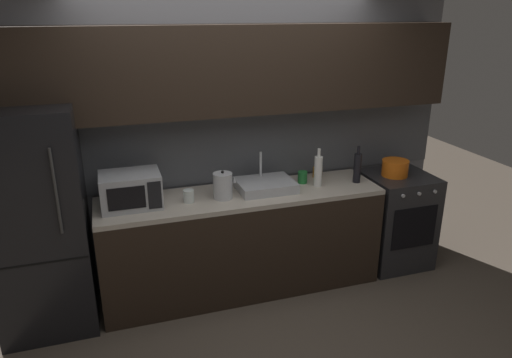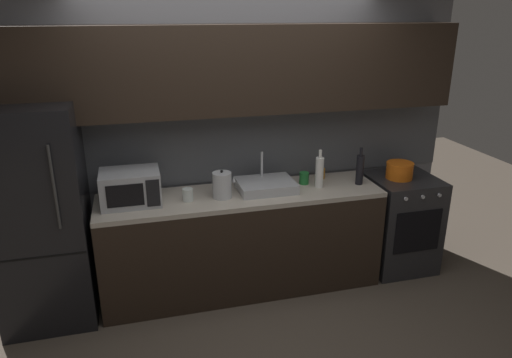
% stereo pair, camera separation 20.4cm
% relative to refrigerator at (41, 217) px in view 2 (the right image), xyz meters
% --- Properties ---
extents(ground_plane, '(10.00, 10.00, 0.00)m').
position_rel_refrigerator_xyz_m(ground_plane, '(1.58, -0.90, -0.87)').
color(ground_plane, '#4C4238').
extents(back_wall, '(4.13, 0.44, 2.50)m').
position_rel_refrigerator_xyz_m(back_wall, '(1.58, 0.30, 0.68)').
color(back_wall, slate).
rests_on(back_wall, ground).
extents(counter_run, '(2.39, 0.60, 0.90)m').
position_rel_refrigerator_xyz_m(counter_run, '(1.58, 0.00, -0.42)').
color(counter_run, black).
rests_on(counter_run, ground).
extents(refrigerator, '(0.68, 0.69, 1.74)m').
position_rel_refrigerator_xyz_m(refrigerator, '(0.00, 0.00, 0.00)').
color(refrigerator, black).
rests_on(refrigerator, ground).
extents(oven_range, '(0.60, 0.62, 0.90)m').
position_rel_refrigerator_xyz_m(oven_range, '(3.11, -0.00, -0.42)').
color(oven_range, '#232326').
rests_on(oven_range, ground).
extents(microwave, '(0.46, 0.35, 0.27)m').
position_rel_refrigerator_xyz_m(microwave, '(0.68, 0.02, 0.17)').
color(microwave, '#A8AAAF').
rests_on(microwave, counter_run).
extents(sink_basin, '(0.48, 0.38, 0.30)m').
position_rel_refrigerator_xyz_m(sink_basin, '(1.80, 0.03, 0.07)').
color(sink_basin, '#ADAFB5').
rests_on(sink_basin, counter_run).
extents(kettle, '(0.19, 0.16, 0.24)m').
position_rel_refrigerator_xyz_m(kettle, '(1.40, -0.04, 0.14)').
color(kettle, '#B7BABF').
rests_on(kettle, counter_run).
extents(wine_bottle_white, '(0.07, 0.07, 0.34)m').
position_rel_refrigerator_xyz_m(wine_bottle_white, '(2.26, -0.02, 0.17)').
color(wine_bottle_white, silver).
rests_on(wine_bottle_white, counter_run).
extents(wine_bottle_dark, '(0.07, 0.07, 0.33)m').
position_rel_refrigerator_xyz_m(wine_bottle_dark, '(2.63, -0.04, 0.17)').
color(wine_bottle_dark, black).
rests_on(wine_bottle_dark, counter_run).
extents(mug_amber, '(0.09, 0.09, 0.09)m').
position_rel_refrigerator_xyz_m(mug_amber, '(2.36, 0.19, 0.08)').
color(mug_amber, '#B27019').
rests_on(mug_amber, counter_run).
extents(mug_green, '(0.08, 0.08, 0.11)m').
position_rel_refrigerator_xyz_m(mug_green, '(2.16, 0.09, 0.09)').
color(mug_green, '#1E6B2D').
rests_on(mug_green, counter_run).
extents(mug_clear, '(0.09, 0.09, 0.10)m').
position_rel_refrigerator_xyz_m(mug_clear, '(1.12, -0.04, 0.08)').
color(mug_clear, silver).
rests_on(mug_clear, counter_run).
extents(cooking_pot, '(0.24, 0.24, 0.15)m').
position_rel_refrigerator_xyz_m(cooking_pot, '(3.05, 0.00, 0.11)').
color(cooking_pot, orange).
rests_on(cooking_pot, oven_range).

